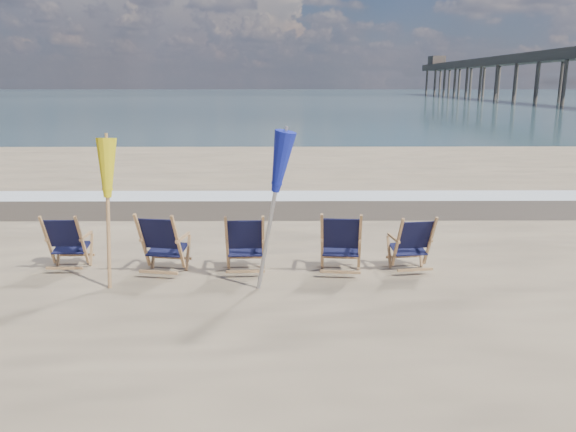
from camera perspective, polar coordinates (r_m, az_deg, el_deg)
name	(u,v)px	position (r m, az deg, el deg)	size (l,w,h in m)	color
ocean	(284,95)	(134.39, -0.39, 12.17)	(400.00, 400.00, 0.00)	#355059
surf_foam	(286,196)	(14.95, -0.17, 2.08)	(200.00, 1.40, 0.01)	silver
wet_sand_strip	(287,208)	(13.49, -0.14, 0.83)	(200.00, 2.60, 0.00)	#42362A
beach_chair_0	(82,243)	(9.43, -20.18, -2.56)	(0.62, 0.69, 0.96)	black
beach_chair_1	(178,245)	(8.76, -11.09, -2.91)	(0.66, 0.75, 1.04)	black
beach_chair_2	(263,244)	(8.71, -2.53, -2.89)	(0.64, 0.72, 1.00)	black
beach_chair_3	(360,244)	(8.69, 7.31, -2.87)	(0.67, 0.75, 1.04)	black
beach_chair_4	(430,244)	(9.10, 14.24, -2.74)	(0.61, 0.69, 0.95)	black
umbrella_yellow	(105,176)	(8.43, -18.11, 3.84)	(0.30, 0.30, 2.16)	#B1804F
umbrella_blue	(270,168)	(7.78, -1.83, 4.86)	(0.30, 0.30, 2.32)	#A5A5AD
fishing_pier	(557,70)	(88.94, 25.66, 13.25)	(4.40, 140.00, 9.30)	brown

